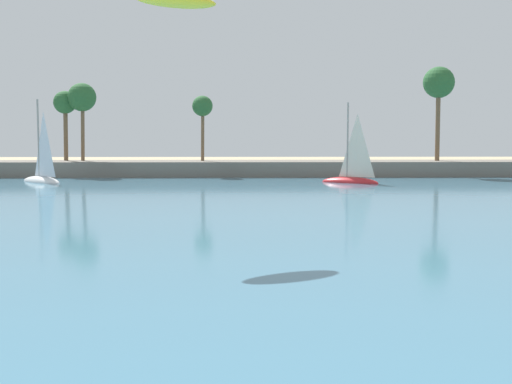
% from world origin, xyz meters
% --- Properties ---
extents(sea, '(220.00, 106.75, 0.06)m').
position_xyz_m(sea, '(0.00, 61.73, 0.03)').
color(sea, teal).
rests_on(sea, ground).
extents(palm_headland, '(107.80, 6.00, 12.72)m').
position_xyz_m(palm_headland, '(-1.13, 75.14, 1.93)').
color(palm_headland, slate).
rests_on(palm_headland, ground).
extents(sailboat_near_shore, '(5.86, 5.68, 9.10)m').
position_xyz_m(sailboat_near_shore, '(-19.41, 65.99, 0.88)').
color(sailboat_near_shore, white).
rests_on(sailboat_near_shore, sea).
extents(sailboat_mid_bay, '(6.14, 4.50, 8.73)m').
position_xyz_m(sailboat_mid_bay, '(12.23, 64.76, 0.85)').
color(sailboat_mid_bay, red).
rests_on(sailboat_mid_bay, sea).
extents(kite_aloft_high_over_bay, '(4.26, 3.12, 0.70)m').
position_xyz_m(kite_aloft_high_over_bay, '(-1.88, 29.54, 11.46)').
color(kite_aloft_high_over_bay, yellow).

